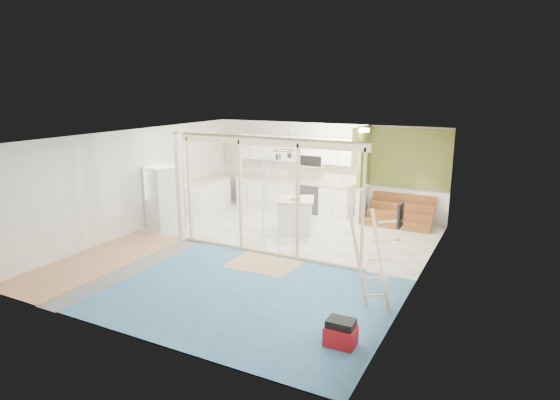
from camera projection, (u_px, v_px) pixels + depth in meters
The scene contains 17 objects.
room at pixel (256, 196), 10.15m from camera, with size 7.01×8.01×2.61m.
floor_overlays at pixel (261, 252), 10.47m from camera, with size 7.00×8.00×0.03m.
stud_frame at pixel (245, 181), 10.20m from camera, with size 4.66×0.14×2.60m.
base_cabinets at pixel (266, 195), 13.96m from camera, with size 4.45×2.24×0.93m.
upper_cabinets at pixel (296, 149), 13.69m from camera, with size 3.60×0.41×0.85m.
green_partition at pixel (391, 189), 12.48m from camera, with size 2.25×1.51×2.60m.
pot_rack at pixel (283, 153), 11.75m from camera, with size 0.52×0.52×0.72m.
sheathing_panel at pixel (393, 248), 6.87m from camera, with size 0.02×4.00×2.60m, color tan.
electrical_panel at pixel (401, 215), 7.33m from camera, with size 0.04×0.30×0.40m, color #37373C.
ceiling_light at pixel (363, 130), 11.82m from camera, with size 0.32×0.32×0.08m, color #FFEABF.
fridge at pixel (163, 198), 11.99m from camera, with size 0.88×0.86×1.65m.
island at pixel (295, 216), 11.75m from camera, with size 1.19×1.19×0.89m.
bowl at pixel (295, 198), 11.57m from camera, with size 0.27×0.27×0.07m, color silver.
soap_bottle_a at pixel (267, 173), 14.12m from camera, with size 0.11×0.11×0.28m, color silver.
soap_bottle_b at pixel (340, 181), 13.21m from camera, with size 0.09×0.09×0.19m, color silver.
toolbox at pixel (341, 334), 6.64m from camera, with size 0.44×0.33×0.41m.
ladder at pixel (372, 259), 7.60m from camera, with size 0.93×0.08×1.72m.
Camera 1 is at (4.98, -8.55, 3.61)m, focal length 30.00 mm.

